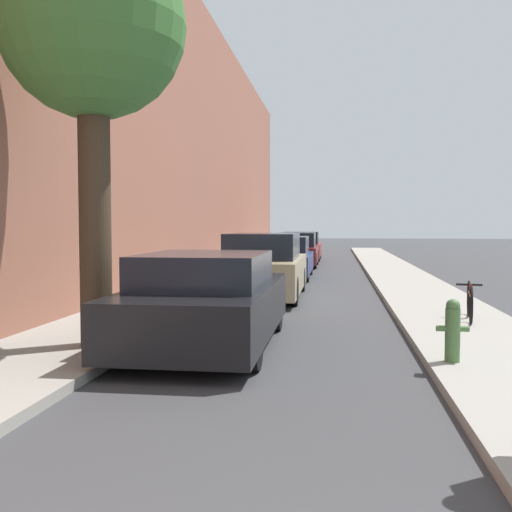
{
  "coord_description": "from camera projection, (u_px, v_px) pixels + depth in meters",
  "views": [
    {
      "loc": [
        0.81,
        -0.17,
        1.75
      ],
      "look_at": [
        -0.62,
        10.31,
        1.18
      ],
      "focal_mm": 41.23,
      "sensor_mm": 36.0,
      "label": 1
    }
  ],
  "objects": [
    {
      "name": "street_tree_near",
      "position": [
        92.0,
        32.0,
        7.76
      ],
      "size": [
        2.48,
        2.48,
        5.51
      ],
      "color": "#423323",
      "rests_on": "sidewalk_left"
    },
    {
      "name": "sidewalk_left",
      "position": [
        203.0,
        284.0,
        16.58
      ],
      "size": [
        2.0,
        52.0,
        0.12
      ],
      "color": "#9E998E",
      "rests_on": "ground"
    },
    {
      "name": "parked_car_navy",
      "position": [
        282.0,
        258.0,
        19.24
      ],
      "size": [
        1.9,
        4.31,
        1.36
      ],
      "color": "black",
      "rests_on": "ground"
    },
    {
      "name": "ground_plane",
      "position": [
        306.0,
        288.0,
        16.2
      ],
      "size": [
        120.0,
        120.0,
        0.0
      ],
      "primitive_type": "plane",
      "color": "#3D3D3F"
    },
    {
      "name": "sidewalk_right",
      "position": [
        414.0,
        287.0,
        15.81
      ],
      "size": [
        2.0,
        52.0,
        0.12
      ],
      "color": "#9E998E",
      "rests_on": "ground"
    },
    {
      "name": "parked_car_red",
      "position": [
        302.0,
        247.0,
        29.14
      ],
      "size": [
        1.87,
        4.06,
        1.4
      ],
      "color": "black",
      "rests_on": "ground"
    },
    {
      "name": "parked_car_black",
      "position": [
        207.0,
        301.0,
        8.39
      ],
      "size": [
        1.87,
        4.34,
        1.35
      ],
      "color": "black",
      "rests_on": "ground"
    },
    {
      "name": "building_facade_left",
      "position": [
        155.0,
        116.0,
        16.51
      ],
      "size": [
        0.7,
        52.0,
        9.61
      ],
      "color": "#9E604C",
      "rests_on": "ground"
    },
    {
      "name": "fire_hydrant",
      "position": [
        453.0,
        329.0,
        6.95
      ],
      "size": [
        0.38,
        0.17,
        0.75
      ],
      "color": "#47703D",
      "rests_on": "sidewalk_right"
    },
    {
      "name": "parked_car_champagne",
      "position": [
        264.0,
        268.0,
        14.04
      ],
      "size": [
        1.8,
        4.55,
        1.54
      ],
      "color": "black",
      "rests_on": "ground"
    },
    {
      "name": "bicycle",
      "position": [
        470.0,
        301.0,
        10.01
      ],
      "size": [
        0.44,
        1.53,
        0.63
      ],
      "rotation": [
        0.0,
        0.0,
        -0.17
      ],
      "color": "black",
      "rests_on": "sidewalk_right"
    },
    {
      "name": "parked_car_maroon",
      "position": [
        296.0,
        251.0,
        24.46
      ],
      "size": [
        1.77,
        4.05,
        1.42
      ],
      "color": "black",
      "rests_on": "ground"
    }
  ]
}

